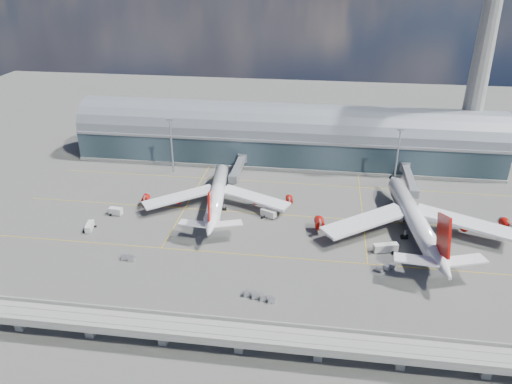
# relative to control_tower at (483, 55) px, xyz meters

# --- Properties ---
(ground) EXTENTS (500.00, 500.00, 0.00)m
(ground) POSITION_rel_control_tower_xyz_m (-85.00, -83.00, -51.64)
(ground) COLOR #474744
(ground) RESTS_ON ground
(taxi_lines) EXTENTS (200.00, 80.12, 0.01)m
(taxi_lines) POSITION_rel_control_tower_xyz_m (-85.00, -60.89, -51.63)
(taxi_lines) COLOR gold
(taxi_lines) RESTS_ON ground
(terminal) EXTENTS (200.00, 30.00, 28.00)m
(terminal) POSITION_rel_control_tower_xyz_m (-85.00, -5.01, -40.30)
(terminal) COLOR #213037
(terminal) RESTS_ON ground
(control_tower) EXTENTS (19.00, 19.00, 103.00)m
(control_tower) POSITION_rel_control_tower_xyz_m (0.00, 0.00, 0.00)
(control_tower) COLOR gray
(control_tower) RESTS_ON ground
(guideway) EXTENTS (220.00, 8.50, 7.20)m
(guideway) POSITION_rel_control_tower_xyz_m (-85.00, -138.00, -46.34)
(guideway) COLOR gray
(guideway) RESTS_ON ground
(floodlight_mast_left) EXTENTS (3.00, 0.70, 25.70)m
(floodlight_mast_left) POSITION_rel_control_tower_xyz_m (-135.00, -28.00, -38.00)
(floodlight_mast_left) COLOR gray
(floodlight_mast_left) RESTS_ON ground
(floodlight_mast_right) EXTENTS (3.00, 0.70, 25.70)m
(floodlight_mast_right) POSITION_rel_control_tower_xyz_m (-35.00, -28.00, -38.00)
(floodlight_mast_right) COLOR gray
(floodlight_mast_right) RESTS_ON ground
(airliner_left) EXTENTS (60.41, 63.54, 19.36)m
(airliner_left) POSITION_rel_control_tower_xyz_m (-107.18, -61.23, -46.11)
(airliner_left) COLOR white
(airliner_left) RESTS_ON ground
(airliner_right) EXTENTS (70.86, 74.11, 23.51)m
(airliner_right) POSITION_rel_control_tower_xyz_m (-32.90, -71.73, -45.54)
(airliner_right) COLOR white
(airliner_right) RESTS_ON ground
(jet_bridge_left) EXTENTS (4.40, 28.00, 7.25)m
(jet_bridge_left) POSITION_rel_control_tower_xyz_m (-103.93, -29.88, -46.46)
(jet_bridge_left) COLOR gray
(jet_bridge_left) RESTS_ON ground
(jet_bridge_right) EXTENTS (4.40, 32.00, 7.25)m
(jet_bridge_right) POSITION_rel_control_tower_xyz_m (-29.64, -31.82, -46.46)
(jet_bridge_right) COLOR gray
(jet_bridge_right) RESTS_ON ground
(service_truck_0) EXTENTS (3.37, 6.68, 2.64)m
(service_truck_0) POSITION_rel_control_tower_xyz_m (-149.88, -84.68, -50.27)
(service_truck_0) COLOR beige
(service_truck_0) RESTS_ON ground
(service_truck_1) EXTENTS (5.37, 3.02, 2.98)m
(service_truck_1) POSITION_rel_control_tower_xyz_m (-144.99, -72.07, -50.13)
(service_truck_1) COLOR beige
(service_truck_1) RESTS_ON ground
(service_truck_2) EXTENTS (8.64, 4.55, 3.01)m
(service_truck_2) POSITION_rel_control_tower_xyz_m (-43.71, -84.58, -50.07)
(service_truck_2) COLOR beige
(service_truck_2) RESTS_ON ground
(service_truck_4) EXTENTS (3.41, 5.40, 2.90)m
(service_truck_4) POSITION_rel_control_tower_xyz_m (-35.76, -60.34, -50.17)
(service_truck_4) COLOR beige
(service_truck_4) RESTS_ON ground
(service_truck_5) EXTENTS (6.60, 4.88, 2.99)m
(service_truck_5) POSITION_rel_control_tower_xyz_m (-86.05, -65.47, -50.11)
(service_truck_5) COLOR beige
(service_truck_5) RESTS_ON ground
(cargo_train_0) EXTENTS (5.08, 2.41, 1.66)m
(cargo_train_0) POSITION_rel_control_tower_xyz_m (-128.63, -101.91, -50.77)
(cargo_train_0) COLOR gray
(cargo_train_0) RESTS_ON ground
(cargo_train_1) EXTENTS (10.03, 4.13, 1.66)m
(cargo_train_1) POSITION_rel_control_tower_xyz_m (-82.80, -116.15, -50.77)
(cargo_train_1) COLOR gray
(cargo_train_1) RESTS_ON ground
(cargo_train_2) EXTENTS (7.05, 4.45, 1.59)m
(cargo_train_2) POSITION_rel_control_tower_xyz_m (-44.50, -95.54, -50.81)
(cargo_train_2) COLOR gray
(cargo_train_2) RESTS_ON ground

